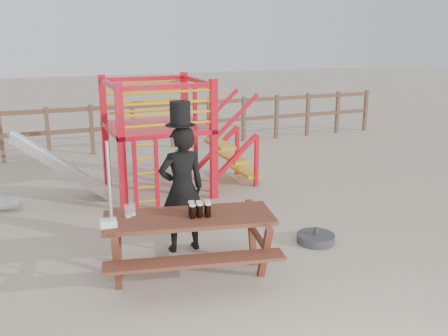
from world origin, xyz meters
TOP-DOWN VIEW (x-y plane):
  - ground at (0.00, 0.00)m, footprint 60.00×60.00m
  - back_fence at (0.00, 7.00)m, footprint 15.09×0.09m
  - playground_fort at (0.12, 3.58)m, footprint 4.71×1.84m
  - picnic_table at (-0.34, 0.17)m, footprint 2.22×1.75m
  - man_with_hat at (-0.18, 0.93)m, footprint 0.63×0.42m
  - metal_pole at (-1.23, 0.21)m, footprint 0.04×0.04m
  - parasol_base at (1.60, 0.43)m, footprint 0.53×0.53m
  - paper_bag at (-1.27, 0.20)m, footprint 0.19×0.15m
  - stout_pints at (-0.23, 0.12)m, footprint 0.28×0.21m
  - empty_glasses at (-0.98, 0.42)m, footprint 0.14×0.11m

SIDE VIEW (x-z plane):
  - ground at x=0.00m, z-range 0.00..0.00m
  - parasol_base at x=1.60m, z-range -0.05..0.17m
  - picnic_table at x=-0.34m, z-range 0.10..0.87m
  - back_fence at x=0.00m, z-range 0.14..1.34m
  - paper_bag at x=-1.27m, z-range 0.77..0.85m
  - empty_glasses at x=-0.98m, z-range 0.76..0.91m
  - stout_pints at x=-0.23m, z-range 0.77..0.94m
  - metal_pole at x=-1.23m, z-range 0.00..1.73m
  - man_with_hat at x=-0.18m, z-range -0.11..1.91m
  - playground_fort at x=0.12m, z-range 0.02..2.12m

